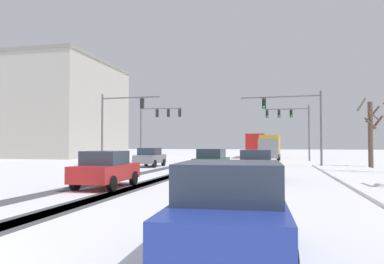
# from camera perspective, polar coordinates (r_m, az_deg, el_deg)

# --- Properties ---
(wheel_track_left_lane) EXTENTS (0.97, 34.43, 0.01)m
(wheel_track_left_lane) POSITION_cam_1_polar(r_m,az_deg,el_deg) (21.71, -11.15, -6.90)
(wheel_track_left_lane) COLOR #4C4C51
(wheel_track_left_lane) RESTS_ON ground
(wheel_track_right_lane) EXTENTS (0.97, 34.43, 0.01)m
(wheel_track_right_lane) POSITION_cam_1_polar(r_m,az_deg,el_deg) (20.78, -4.33, -7.16)
(wheel_track_right_lane) COLOR #4C4C51
(wheel_track_right_lane) RESTS_ON ground
(wheel_track_center) EXTENTS (0.92, 34.43, 0.01)m
(wheel_track_center) POSITION_cam_1_polar(r_m,az_deg,el_deg) (20.86, -5.08, -7.14)
(wheel_track_center) COLOR #4C4C51
(wheel_track_center) RESTS_ON ground
(traffic_signal_far_left) EXTENTS (4.95, 0.66, 6.50)m
(traffic_signal_far_left) POSITION_cam_1_polar(r_m,az_deg,el_deg) (43.83, -5.32, 1.81)
(traffic_signal_far_left) COLOR #56565B
(traffic_signal_far_left) RESTS_ON ground
(traffic_signal_near_right) EXTENTS (6.91, 0.62, 6.50)m
(traffic_signal_near_right) POSITION_cam_1_polar(r_m,az_deg,el_deg) (33.71, 15.71, 2.53)
(traffic_signal_near_right) COLOR #56565B
(traffic_signal_near_right) RESTS_ON ground
(traffic_signal_far_right) EXTENTS (5.12, 0.48, 6.50)m
(traffic_signal_far_right) POSITION_cam_1_polar(r_m,az_deg,el_deg) (45.49, 14.83, 1.74)
(traffic_signal_far_right) COLOR #56565B
(traffic_signal_far_right) RESTS_ON ground
(traffic_signal_near_left) EXTENTS (5.64, 0.39, 6.50)m
(traffic_signal_near_left) POSITION_cam_1_polar(r_m,az_deg,el_deg) (34.44, -11.23, 2.27)
(traffic_signal_near_left) COLOR #56565B
(traffic_signal_near_left) RESTS_ON ground
(car_grey_lead) EXTENTS (1.84, 4.10, 1.62)m
(car_grey_lead) POSITION_cam_1_polar(r_m,az_deg,el_deg) (32.59, -6.40, -3.82)
(car_grey_lead) COLOR slate
(car_grey_lead) RESTS_ON ground
(car_dark_green_second) EXTENTS (1.99, 4.18, 1.62)m
(car_dark_green_second) POSITION_cam_1_polar(r_m,az_deg,el_deg) (24.73, 3.01, -4.44)
(car_dark_green_second) COLOR #194C2D
(car_dark_green_second) RESTS_ON ground
(car_black_third) EXTENTS (2.02, 4.19, 1.62)m
(car_black_third) POSITION_cam_1_polar(r_m,az_deg,el_deg) (20.49, 9.58, -4.93)
(car_black_third) COLOR black
(car_black_third) RESTS_ON ground
(car_red_fourth) EXTENTS (1.92, 4.14, 1.62)m
(car_red_fourth) POSITION_cam_1_polar(r_m,az_deg,el_deg) (17.10, -12.93, -5.51)
(car_red_fourth) COLOR red
(car_red_fourth) RESTS_ON ground
(car_blue_fifth) EXTENTS (1.97, 4.17, 1.62)m
(car_blue_fifth) POSITION_cam_1_polar(r_m,az_deg,el_deg) (6.24, 5.97, -11.90)
(car_blue_fifth) COLOR #233899
(car_blue_fifth) RESTS_ON ground
(bus_oncoming) EXTENTS (2.84, 11.05, 3.38)m
(bus_oncoming) POSITION_cam_1_polar(r_m,az_deg,el_deg) (56.01, 9.71, -1.81)
(bus_oncoming) COLOR #B21E1E
(bus_oncoming) RESTS_ON ground
(box_truck_delivery) EXTENTS (2.48, 7.47, 3.02)m
(box_truck_delivery) POSITION_cam_1_polar(r_m,az_deg,el_deg) (44.64, 11.71, -2.23)
(box_truck_delivery) COLOR slate
(box_truck_delivery) RESTS_ON ground
(bare_tree_sidewalk_far) EXTENTS (2.06, 1.70, 5.85)m
(bare_tree_sidewalk_far) POSITION_cam_1_polar(r_m,az_deg,el_deg) (33.93, 25.50, 0.08)
(bare_tree_sidewalk_far) COLOR brown
(bare_tree_sidewalk_far) RESTS_ON ground
(office_building_far_left_block) EXTENTS (29.69, 19.94, 14.86)m
(office_building_far_left_block) POSITION_cam_1_polar(r_m,az_deg,el_deg) (66.67, -24.67, 3.00)
(office_building_far_left_block) COLOR #B2ADA3
(office_building_far_left_block) RESTS_ON ground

